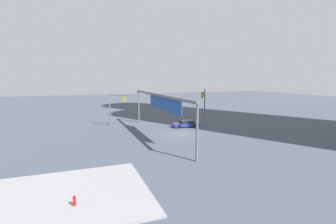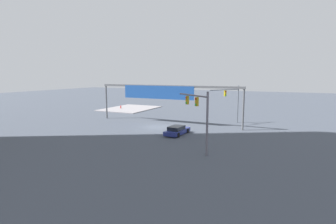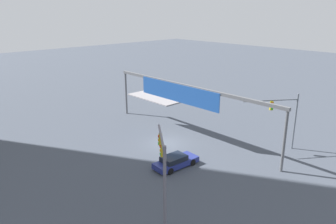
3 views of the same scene
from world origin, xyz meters
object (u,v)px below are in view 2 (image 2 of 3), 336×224
Objects in this scene: sedan_car_approaching at (177,130)px; fire_hydrant_on_curb at (121,107)px; traffic_signal_opposite_side at (232,98)px; traffic_signal_near_corner at (199,111)px.

sedan_car_approaching is 29.53m from fire_hydrant_on_curb.
traffic_signal_opposite_side is 1.33× the size of sedan_car_approaching.
fire_hydrant_on_curb is at bearing -70.55° from traffic_signal_opposite_side.
traffic_signal_opposite_side is 28.87m from fire_hydrant_on_curb.
traffic_signal_near_corner reaches higher than traffic_signal_opposite_side.
traffic_signal_opposite_side reaches higher than fire_hydrant_on_curb.
fire_hydrant_on_curb is (27.63, -7.45, -3.76)m from traffic_signal_opposite_side.
fire_hydrant_on_curb is (22.73, -18.84, -0.09)m from sedan_car_approaching.
traffic_signal_near_corner reaches higher than sedan_car_approaching.
sedan_car_approaching is at bearing -12.86° from traffic_signal_near_corner.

